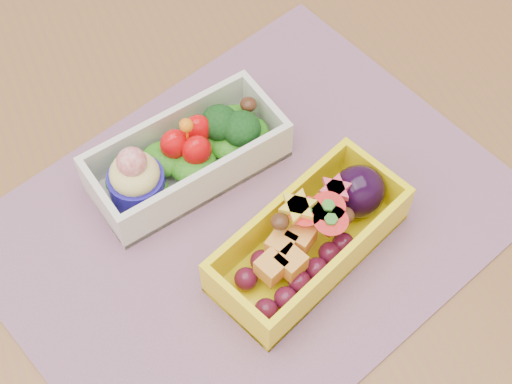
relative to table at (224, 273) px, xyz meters
name	(u,v)px	position (x,y,z in m)	size (l,w,h in m)	color
table	(224,273)	(0.00, 0.00, 0.00)	(1.20, 0.80, 0.75)	brown
placemat	(251,221)	(0.03, -0.01, 0.10)	(0.45, 0.35, 0.00)	#9F6D88
bento_white	(186,157)	(-0.01, 0.07, 0.13)	(0.20, 0.12, 0.08)	silver
bento_yellow	(312,236)	(0.06, -0.06, 0.13)	(0.20, 0.15, 0.06)	yellow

